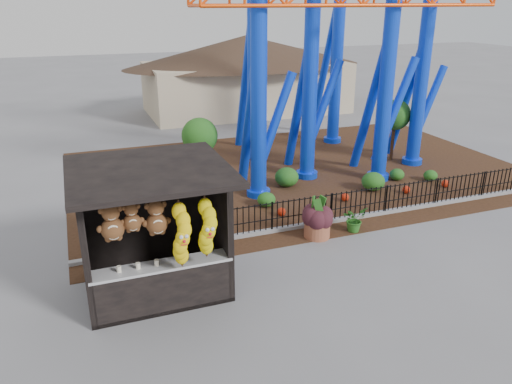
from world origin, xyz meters
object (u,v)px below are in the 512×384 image
object	(u,v)px
terracotta_planter	(317,228)
potted_plant	(354,219)
prize_booth	(154,235)
roller_coaster	(328,4)

from	to	relation	value
terracotta_planter	potted_plant	world-z (taller)	potted_plant
terracotta_planter	potted_plant	bearing A→B (deg)	-1.46
prize_booth	potted_plant	world-z (taller)	prize_booth
prize_booth	roller_coaster	bearing A→B (deg)	42.08
prize_booth	roller_coaster	distance (m)	11.99
prize_booth	terracotta_planter	xyz separation A→B (m)	(4.93, 1.37, -1.26)
roller_coaster	terracotta_planter	size ratio (longest dim) A/B	14.36
roller_coaster	potted_plant	xyz separation A→B (m)	(-1.95, -5.99, -6.05)
roller_coaster	potted_plant	distance (m)	8.74
roller_coaster	terracotta_planter	xyz separation A→B (m)	(-3.19, -5.96, -6.17)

